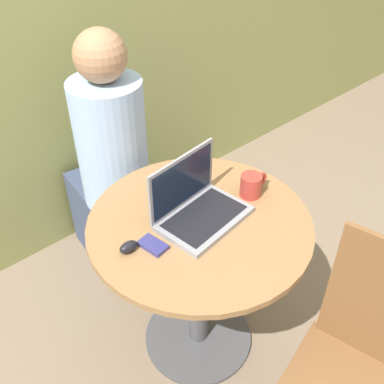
% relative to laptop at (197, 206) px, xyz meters
% --- Properties ---
extents(ground_plane, '(12.00, 12.00, 0.00)m').
position_rel_laptop_xyz_m(ground_plane, '(-0.01, -0.03, -0.77)').
color(ground_plane, '#7F6B56').
extents(round_table, '(0.82, 0.82, 0.72)m').
position_rel_laptop_xyz_m(round_table, '(-0.01, -0.03, -0.25)').
color(round_table, '#4C4C51').
rests_on(round_table, ground_plane).
extents(laptop, '(0.35, 0.26, 0.23)m').
position_rel_laptop_xyz_m(laptop, '(0.00, 0.00, 0.00)').
color(laptop, gray).
rests_on(laptop, round_table).
extents(cell_phone, '(0.07, 0.11, 0.02)m').
position_rel_laptop_xyz_m(cell_phone, '(-0.22, -0.02, -0.04)').
color(cell_phone, navy).
rests_on(cell_phone, round_table).
extents(computer_mouse, '(0.07, 0.04, 0.04)m').
position_rel_laptop_xyz_m(computer_mouse, '(-0.29, 0.02, -0.03)').
color(computer_mouse, black).
rests_on(computer_mouse, round_table).
extents(coffee_cup, '(0.13, 0.08, 0.09)m').
position_rel_laptop_xyz_m(coffee_cup, '(0.24, -0.04, -0.01)').
color(coffee_cup, '#B2382D').
rests_on(coffee_cup, round_table).
extents(chair_empty, '(0.48, 0.48, 0.95)m').
position_rel_laptop_xyz_m(chair_empty, '(0.06, -0.70, -0.29)').
color(chair_empty, brown).
rests_on(chair_empty, ground_plane).
extents(person_seated, '(0.34, 0.50, 1.25)m').
position_rel_laptop_xyz_m(person_seated, '(0.02, 0.63, -0.24)').
color(person_seated, '#3D4766').
rests_on(person_seated, ground_plane).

